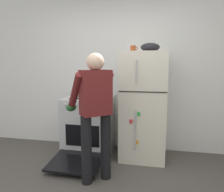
{
  "coord_description": "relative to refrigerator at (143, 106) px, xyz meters",
  "views": [
    {
      "loc": [
        0.64,
        -1.79,
        1.49
      ],
      "look_at": [
        0.01,
        1.32,
        1.0
      ],
      "focal_mm": 35.17,
      "sensor_mm": 36.0,
      "label": 1
    }
  ],
  "objects": [
    {
      "name": "stove_range",
      "position": [
        -0.89,
        -0.02,
        -0.37
      ],
      "size": [
        0.76,
        1.23,
        0.93
      ],
      "color": "silver",
      "rests_on": "ground"
    },
    {
      "name": "kitchen_wall_back",
      "position": [
        -0.46,
        0.38,
        0.53
      ],
      "size": [
        6.0,
        0.1,
        2.7
      ],
      "primitive_type": "cube",
      "color": "white",
      "rests_on": "ground"
    },
    {
      "name": "mixing_bowl",
      "position": [
        0.08,
        0.0,
        0.89
      ],
      "size": [
        0.28,
        0.28,
        0.13
      ],
      "primitive_type": "ellipsoid",
      "color": "black",
      "rests_on": "refrigerator"
    },
    {
      "name": "person_cook",
      "position": [
        -0.54,
        -0.83,
        0.13
      ],
      "size": [
        0.64,
        0.67,
        1.6
      ],
      "color": "black",
      "rests_on": "ground"
    },
    {
      "name": "red_pot",
      "position": [
        -0.73,
        -0.05,
        0.17
      ],
      "size": [
        0.36,
        0.26,
        0.13
      ],
      "color": "#19479E",
      "rests_on": "stove_range"
    },
    {
      "name": "coffee_mug",
      "position": [
        -0.18,
        0.05,
        0.87
      ],
      "size": [
        0.11,
        0.08,
        0.1
      ],
      "color": "#B24C1E",
      "rests_on": "refrigerator"
    },
    {
      "name": "refrigerator",
      "position": [
        0.0,
        0.0,
        0.0
      ],
      "size": [
        0.68,
        0.72,
        1.64
      ],
      "color": "silver",
      "rests_on": "ground"
    }
  ]
}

